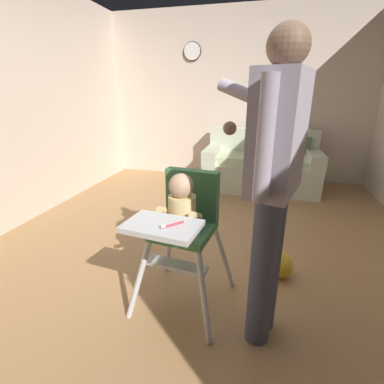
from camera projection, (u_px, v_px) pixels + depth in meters
name	position (u px, v px, depth m)	size (l,w,h in m)	color
ground	(198.00, 265.00, 2.48)	(5.73, 7.03, 0.10)	#A1774B
wall_far	(236.00, 97.00, 4.53)	(4.93, 0.06, 2.62)	beige
couch	(261.00, 166.00, 4.27)	(1.66, 0.86, 0.86)	beige
high_chair	(184.00, 217.00, 1.78)	(0.68, 0.78, 0.94)	silver
adult_standing	(273.00, 184.00, 1.43)	(0.50, 0.58, 1.68)	#41455B
toy_ball	(279.00, 265.00, 2.22)	(0.21, 0.21, 0.21)	gold
wall_clock	(192.00, 51.00, 4.42)	(0.28, 0.04, 0.28)	white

